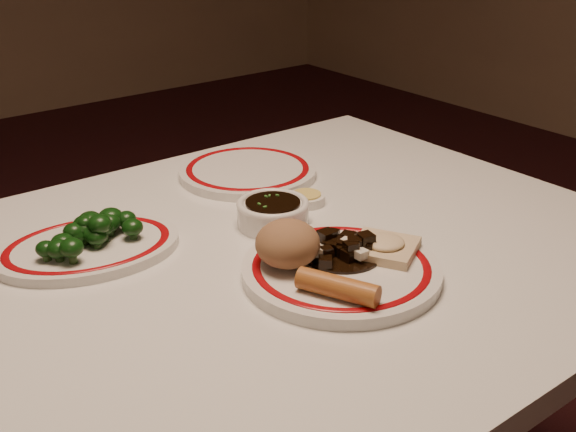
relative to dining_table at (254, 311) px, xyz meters
The scene contains 12 objects.
dining_table is the anchor object (origin of this frame).
main_plate 0.17m from the dining_table, 62.55° to the right, with size 0.36×0.36×0.02m.
rice_mound 0.16m from the dining_table, 84.98° to the right, with size 0.09×0.09×0.07m, color #916644.
spring_roll 0.22m from the dining_table, 89.14° to the right, with size 0.03×0.03×0.11m, color #AC652A.
fried_wonton 0.23m from the dining_table, 43.91° to the right, with size 0.12×0.12×0.02m.
stirfry_heap 0.18m from the dining_table, 50.69° to the right, with size 0.11×0.11×0.03m.
broccoli_plate 0.27m from the dining_table, 138.52° to the left, with size 0.31×0.28×0.02m.
broccoli_pile 0.27m from the dining_table, 138.20° to the left, with size 0.16×0.11×0.05m.
soy_bowl 0.16m from the dining_table, 37.51° to the left, with size 0.11×0.11×0.04m.
sweet_sour_dish 0.21m from the dining_table, 47.76° to the left, with size 0.06×0.06×0.02m.
mustard_dish 0.24m from the dining_table, 28.96° to the left, with size 0.06×0.06×0.02m.
far_plate 0.35m from the dining_table, 56.02° to the left, with size 0.29×0.29×0.02m.
Camera 1 is at (-0.54, -0.77, 1.25)m, focal length 45.00 mm.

